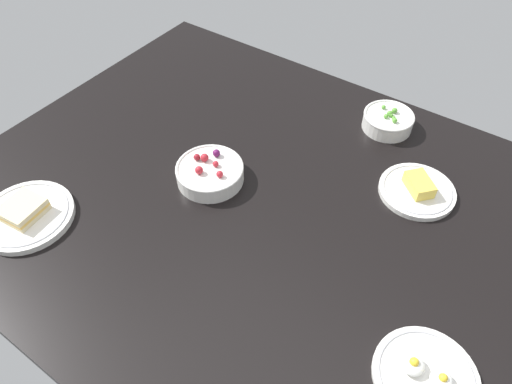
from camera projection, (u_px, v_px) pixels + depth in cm
name	position (u px, v px, depth cm)	size (l,w,h in cm)	color
dining_table	(256.00, 203.00, 115.47)	(143.59, 113.68, 4.00)	black
plate_eggs	(426.00, 376.00, 83.81)	(19.13, 19.13, 4.16)	white
bowl_peas	(388.00, 120.00, 130.02)	(13.94, 13.94, 5.87)	white
bowl_berries	(210.00, 172.00, 116.48)	(16.96, 16.96, 6.02)	white
plate_sandwich	(26.00, 214.00, 108.56)	(21.68, 21.68, 4.78)	white
plate_cheese	(417.00, 190.00, 114.15)	(18.47, 18.47, 4.60)	white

